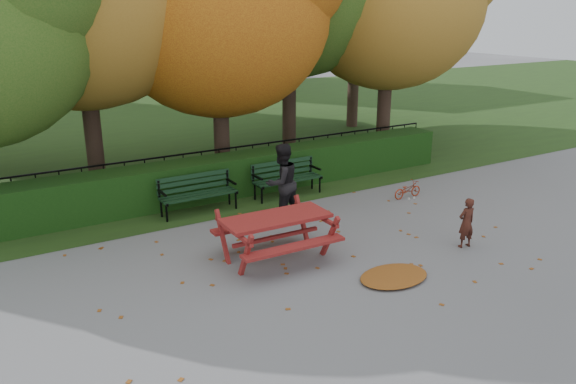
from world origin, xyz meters
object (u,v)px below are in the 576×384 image
adult (282,183)px  bench_left (197,190)px  child (466,223)px  bicycle (407,190)px  picnic_table (276,226)px  bench_right (286,175)px

adult → bench_left: bearing=-58.0°
child → bicycle: size_ratio=1.25×
child → bicycle: (1.14, 2.89, -0.29)m
picnic_table → bicycle: picnic_table is taller
picnic_table → adult: (1.15, 1.74, 0.21)m
picnic_table → child: 3.79m
picnic_table → adult: adult is taller
child → bench_right: bearing=-67.6°
adult → bicycle: bearing=163.5°
child → bench_left: bearing=-44.9°
picnic_table → bench_left: bearing=96.1°
adult → bicycle: adult is taller
bench_right → adult: 1.81m
bench_left → picnic_table: picnic_table is taller
bench_right → child: size_ratio=1.77×
bench_right → picnic_table: (-2.14, -3.22, 0.15)m
adult → bicycle: (3.49, -0.29, -0.66)m
bench_left → adult: (1.41, -1.47, 0.36)m
bench_left → child: 5.98m
bench_left → bench_right: size_ratio=1.00×
bench_right → adult: (-0.99, -1.47, 0.36)m
picnic_table → bicycle: bearing=18.8°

